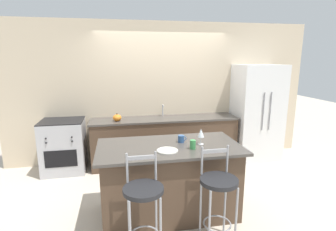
# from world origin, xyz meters

# --- Properties ---
(ground_plane) EXTENTS (18.00, 18.00, 0.00)m
(ground_plane) POSITION_xyz_m (0.00, 0.00, 0.00)
(ground_plane) COLOR beige
(wall_back) EXTENTS (6.00, 0.07, 2.70)m
(wall_back) POSITION_xyz_m (0.00, 0.66, 1.35)
(wall_back) COLOR beige
(wall_back) RESTS_ON ground_plane
(back_counter) EXTENTS (2.78, 0.64, 0.91)m
(back_counter) POSITION_xyz_m (0.00, 0.36, 0.45)
(back_counter) COLOR #4C3828
(back_counter) RESTS_ON ground_plane
(sink_faucet) EXTENTS (0.02, 0.13, 0.22)m
(sink_faucet) POSITION_xyz_m (0.00, 0.55, 1.04)
(sink_faucet) COLOR #ADAFB5
(sink_faucet) RESTS_ON back_counter
(kitchen_island) EXTENTS (1.81, 0.95, 0.94)m
(kitchen_island) POSITION_xyz_m (-0.25, -1.33, 0.47)
(kitchen_island) COLOR #4C3828
(kitchen_island) RESTS_ON ground_plane
(refrigerator) EXTENTS (0.89, 0.72, 1.89)m
(refrigerator) POSITION_xyz_m (1.87, 0.29, 0.95)
(refrigerator) COLOR white
(refrigerator) RESTS_ON ground_plane
(oven_range) EXTENTS (0.73, 0.65, 0.95)m
(oven_range) POSITION_xyz_m (-1.85, 0.32, 0.47)
(oven_range) COLOR #B7B7BC
(oven_range) RESTS_ON ground_plane
(bar_stool_near) EXTENTS (0.41, 0.41, 1.08)m
(bar_stool_near) POSITION_xyz_m (-0.65, -2.04, 0.62)
(bar_stool_near) COLOR #99999E
(bar_stool_near) RESTS_ON ground_plane
(bar_stool_far) EXTENTS (0.41, 0.41, 1.08)m
(bar_stool_far) POSITION_xyz_m (0.16, -2.00, 0.62)
(bar_stool_far) COLOR #99999E
(bar_stool_far) RESTS_ON ground_plane
(dinner_plate) EXTENTS (0.26, 0.26, 0.02)m
(dinner_plate) POSITION_xyz_m (-0.31, -1.53, 0.94)
(dinner_plate) COLOR beige
(dinner_plate) RESTS_ON kitchen_island
(wine_glass) EXTENTS (0.08, 0.08, 0.21)m
(wine_glass) POSITION_xyz_m (0.16, -1.36, 1.08)
(wine_glass) COLOR white
(wine_glass) RESTS_ON kitchen_island
(coffee_mug) EXTENTS (0.11, 0.08, 0.09)m
(coffee_mug) POSITION_xyz_m (-0.07, -1.23, 0.98)
(coffee_mug) COLOR #335689
(coffee_mug) RESTS_ON kitchen_island
(tumbler_cup) EXTENTS (0.07, 0.07, 0.11)m
(tumbler_cup) POSITION_xyz_m (0.01, -1.51, 0.99)
(tumbler_cup) COLOR #3D934C
(tumbler_cup) RESTS_ON kitchen_island
(pumpkin_decoration) EXTENTS (0.15, 0.15, 0.14)m
(pumpkin_decoration) POSITION_xyz_m (-0.89, 0.26, 0.97)
(pumpkin_decoration) COLOR orange
(pumpkin_decoration) RESTS_ON back_counter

